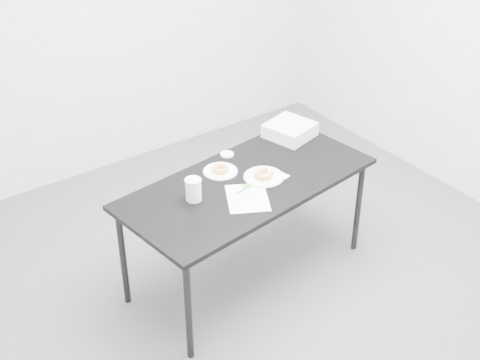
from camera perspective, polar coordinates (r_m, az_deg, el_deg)
floor at (r=4.37m, az=1.63°, el=-9.35°), size 4.00×4.00×0.00m
wall_back at (r=5.24m, az=-11.84°, el=14.36°), size 4.00×0.02×2.70m
table at (r=4.10m, az=0.62°, el=-0.74°), size 1.67×0.94×0.73m
scorecard at (r=3.91m, az=0.64°, el=-1.54°), size 0.35×0.38×0.00m
logo_patch at (r=4.01m, az=0.59°, el=-0.55°), size 0.07×0.07×0.00m
pen at (r=3.99m, az=0.48°, el=-0.67°), size 0.14×0.04×0.01m
napkin at (r=4.11m, az=2.63°, el=0.31°), size 0.21×0.21×0.00m
plate_near at (r=4.10m, az=2.03°, el=0.27°), size 0.25×0.25×0.01m
donut_near at (r=4.09m, az=2.04°, el=0.54°), size 0.13×0.13×0.04m
plate_far at (r=4.16m, az=-1.68°, el=0.75°), size 0.22×0.22×0.01m
donut_far at (r=4.15m, az=-1.69°, el=0.98°), size 0.14×0.14×0.03m
coffee_cup at (r=3.87m, az=-4.00°, el=-0.81°), size 0.09×0.09×0.14m
cup_lid at (r=4.33m, az=-1.12°, el=2.21°), size 0.09×0.09×0.01m
bakery_box at (r=4.55m, az=4.27°, el=4.28°), size 0.34×0.34×0.09m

